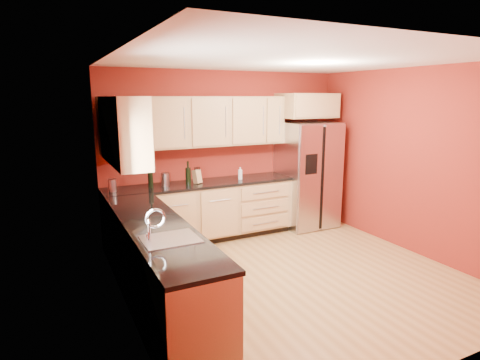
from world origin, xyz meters
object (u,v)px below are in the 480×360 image
object	(u,v)px
canister_left	(112,185)
knife_block	(197,177)
wine_bottle_a	(188,173)
refrigerator	(307,175)
soap_dispenser	(240,173)

from	to	relation	value
canister_left	knife_block	distance (m)	1.23
wine_bottle_a	knife_block	size ratio (longest dim) A/B	1.74
canister_left	refrigerator	bearing A→B (deg)	-1.09
soap_dispenser	knife_block	bearing A→B (deg)	177.46
refrigerator	wine_bottle_a	size ratio (longest dim) A/B	4.99
knife_block	soap_dispenser	world-z (taller)	knife_block
canister_left	soap_dispenser	world-z (taller)	soap_dispenser
knife_block	soap_dispenser	distance (m)	0.71
refrigerator	canister_left	distance (m)	3.20
wine_bottle_a	knife_block	world-z (taller)	wine_bottle_a
canister_left	soap_dispenser	size ratio (longest dim) A/B	0.90
refrigerator	soap_dispenser	bearing A→B (deg)	178.83
wine_bottle_a	knife_block	xyz separation A→B (m)	(0.16, 0.07, -0.08)
knife_block	refrigerator	bearing A→B (deg)	-26.22
canister_left	soap_dispenser	bearing A→B (deg)	-1.03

